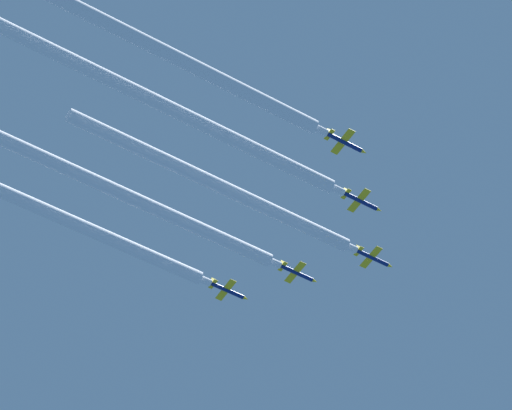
{
  "coord_description": "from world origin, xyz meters",
  "views": [
    {
      "loc": [
        151.72,
        -115.41,
        1.99
      ],
      "look_at": [
        0.2,
        -24.0,
        221.19
      ],
      "focal_mm": 87.96,
      "sensor_mm": 36.0,
      "label": 1
    }
  ],
  "objects_px": {
    "jet_lead": "(374,258)",
    "jet_left_wingman": "(298,273)",
    "jet_outer_left": "(228,291)",
    "jet_outer_right": "(346,143)",
    "jet_right_wingman": "(362,201)"
  },
  "relations": [
    {
      "from": "jet_lead",
      "to": "jet_left_wingman",
      "type": "bearing_deg",
      "value": -131.81
    },
    {
      "from": "jet_left_wingman",
      "to": "jet_outer_left",
      "type": "distance_m",
      "value": 16.97
    },
    {
      "from": "jet_left_wingman",
      "to": "jet_lead",
      "type": "bearing_deg",
      "value": 48.19
    },
    {
      "from": "jet_outer_left",
      "to": "jet_outer_right",
      "type": "bearing_deg",
      "value": -0.0
    },
    {
      "from": "jet_left_wingman",
      "to": "jet_outer_left",
      "type": "relative_size",
      "value": 1.0
    },
    {
      "from": "jet_left_wingman",
      "to": "jet_outer_right",
      "type": "bearing_deg",
      "value": -17.35
    },
    {
      "from": "jet_outer_right",
      "to": "jet_right_wingman",
      "type": "bearing_deg",
      "value": 134.42
    },
    {
      "from": "jet_lead",
      "to": "jet_outer_left",
      "type": "xyz_separation_m",
      "value": [
        -24.04,
        -25.38,
        -3.18
      ]
    },
    {
      "from": "jet_outer_left",
      "to": "jet_outer_right",
      "type": "height_order",
      "value": "jet_outer_right"
    },
    {
      "from": "jet_lead",
      "to": "jet_left_wingman",
      "type": "height_order",
      "value": "jet_lead"
    },
    {
      "from": "jet_lead",
      "to": "jet_right_wingman",
      "type": "bearing_deg",
      "value": -43.02
    },
    {
      "from": "jet_lead",
      "to": "jet_outer_right",
      "type": "bearing_deg",
      "value": -44.27
    },
    {
      "from": "jet_lead",
      "to": "jet_outer_right",
      "type": "height_order",
      "value": "jet_lead"
    },
    {
      "from": "jet_right_wingman",
      "to": "jet_outer_right",
      "type": "xyz_separation_m",
      "value": [
        12.42,
        -12.67,
        -1.19
      ]
    },
    {
      "from": "jet_left_wingman",
      "to": "jet_outer_left",
      "type": "xyz_separation_m",
      "value": [
        -11.98,
        -11.9,
        -1.61
      ]
    }
  ]
}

